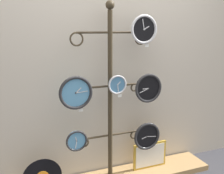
{
  "coord_description": "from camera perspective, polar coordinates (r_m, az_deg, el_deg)",
  "views": [
    {
      "loc": [
        -0.9,
        -1.93,
        1.57
      ],
      "look_at": [
        0.0,
        0.36,
        1.02
      ],
      "focal_mm": 42.0,
      "sensor_mm": 36.0,
      "label": 1
    }
  ],
  "objects": [
    {
      "name": "clock_middle_center",
      "position": [
        2.52,
        1.15,
        0.51
      ],
      "size": [
        0.19,
        0.04,
        0.19
      ],
      "color": "#4C84B2"
    },
    {
      "name": "price_tag_upper",
      "position": [
        2.59,
        7.61,
        8.95
      ],
      "size": [
        0.04,
        0.0,
        0.03
      ],
      "color": "white"
    },
    {
      "name": "clock_middle_right",
      "position": [
        2.64,
        7.88,
        -0.26
      ],
      "size": [
        0.3,
        0.04,
        0.3
      ],
      "color": "black"
    },
    {
      "name": "price_tag_mid",
      "position": [
        2.41,
        -6.8,
        -5.01
      ],
      "size": [
        0.04,
        0.0,
        0.03
      ],
      "color": "white"
    },
    {
      "name": "clock_middle_left",
      "position": [
        2.36,
        -7.9,
        -1.26
      ],
      "size": [
        0.31,
        0.04,
        0.31
      ],
      "color": "#60A8DB"
    },
    {
      "name": "price_tag_lower",
      "position": [
        2.55,
        1.7,
        -1.9
      ],
      "size": [
        0.04,
        0.0,
        0.03
      ],
      "color": "white"
    },
    {
      "name": "picture_frame",
      "position": [
        3.01,
        8.23,
        -14.49
      ],
      "size": [
        0.39,
        0.02,
        0.29
      ],
      "color": "gold",
      "rests_on": "low_shelf"
    },
    {
      "name": "display_stand",
      "position": [
        2.66,
        -0.4,
        -6.52
      ],
      "size": [
        0.78,
        0.38,
        1.82
      ],
      "color": "#382D1E",
      "rests_on": "ground_plane"
    },
    {
      "name": "clock_top_right",
      "position": [
        2.57,
        6.94,
        12.34
      ],
      "size": [
        0.28,
        0.04,
        0.28
      ],
      "color": "black"
    },
    {
      "name": "shop_wall",
      "position": [
        2.67,
        -1.68,
        8.99
      ],
      "size": [
        4.4,
        0.04,
        2.8
      ],
      "color": "#BCB2A3",
      "rests_on": "ground_plane"
    },
    {
      "name": "clock_bottom_right",
      "position": [
        2.81,
        7.58,
        -10.56
      ],
      "size": [
        0.3,
        0.04,
        0.3
      ],
      "color": "black"
    },
    {
      "name": "clock_bottom_left",
      "position": [
        2.52,
        -7.73,
        -11.53
      ],
      "size": [
        0.2,
        0.04,
        0.2
      ],
      "color": "#60A8DB"
    }
  ]
}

